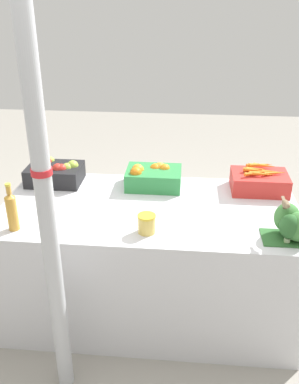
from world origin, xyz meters
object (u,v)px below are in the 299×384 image
Objects in this scene: support_pole at (44,195)px; sparrow_bird at (286,204)px; pickle_jar at (147,224)px; carrot_crate at (259,181)px; juice_bottle_amber at (12,210)px; broccoli_pile at (292,224)px; orange_crate at (153,177)px; apple_crate at (55,173)px.

support_pole reaches higher than sparrow_bird.
pickle_jar is (0.43, 0.36, -0.33)m from support_pole.
carrot_crate is 1.30× the size of juice_bottle_amber.
broccoli_pile is at bearing 1.50° from juice_bottle_amber.
support_pole reaches higher than pickle_jar.
support_pole is at bearing -74.79° from sparrow_bird.
apple_crate is at bearing -179.97° from orange_crate.
sparrow_bird is (0.04, -0.62, 0.15)m from carrot_crate.
support_pole reaches higher than apple_crate.
support_pole is 1.29m from broccoli_pile.
support_pole is at bearing -112.79° from orange_crate.
juice_bottle_amber reaches higher than carrot_crate.
juice_bottle_amber is (-1.52, -0.04, 0.02)m from broccoli_pile.
orange_crate is at bearing 142.87° from broccoli_pile.
sparrow_bird is (1.15, 0.35, -0.17)m from support_pole.
sparrow_bird is (-0.05, -0.01, 0.12)m from broccoli_pile.
orange_crate is 0.61m from pickle_jar.
support_pole is 6.43× the size of orange_crate.
broccoli_pile reaches higher than carrot_crate.
pickle_jar is at bearing -179.78° from broccoli_pile.
support_pole reaches higher than juice_bottle_amber.
sparrow_bird is at bearing -86.68° from carrot_crate.
carrot_crate is at bearing 40.91° from support_pole.
orange_crate is at bearing 41.49° from juice_bottle_amber.
juice_bottle_amber is 1.48m from sparrow_bird.
juice_bottle_amber is at bearing -94.20° from apple_crate.
sparrow_bird reaches higher than carrot_crate.
carrot_crate is 2.70× the size of sparrow_bird.
pickle_jar is 0.80× the size of sparrow_bird.
support_pole is at bearing -45.43° from juice_bottle_amber.
sparrow_bird is at bearing -0.72° from pickle_jar.
juice_bottle_amber is at bearing -155.89° from carrot_crate.
pickle_jar is at bearing -92.52° from sparrow_bird.
sparrow_bird is (0.73, -0.01, 0.16)m from pickle_jar.
pickle_jar is (0.70, -0.60, -0.02)m from apple_crate.
support_pole is 1.51m from carrot_crate.
broccoli_pile is 2.30× the size of pickle_jar.
broccoli_pile is (1.47, -0.60, 0.02)m from apple_crate.
apple_crate is at bearing -179.95° from carrot_crate.
support_pole is at bearing -163.12° from broccoli_pile.
broccoli_pile is at bearing 16.88° from support_pole.
orange_crate is 1.30× the size of juice_bottle_amber.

